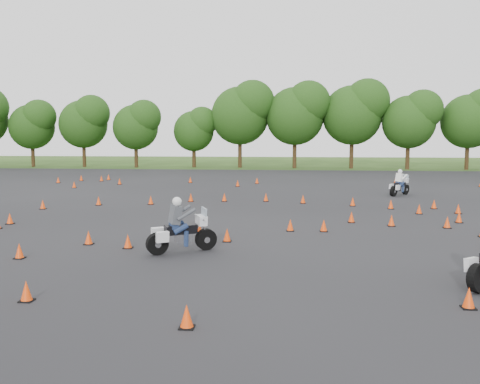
{
  "coord_description": "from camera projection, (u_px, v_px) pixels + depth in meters",
  "views": [
    {
      "loc": [
        2.25,
        -19.9,
        3.81
      ],
      "look_at": [
        0.0,
        4.0,
        1.2
      ],
      "focal_mm": 40.0,
      "sensor_mm": 36.0,
      "label": 1
    }
  ],
  "objects": [
    {
      "name": "ground",
      "position": [
        230.0,
        235.0,
        20.31
      ],
      "size": [
        140.0,
        140.0,
        0.0
      ],
      "primitive_type": "plane",
      "color": "#2D5119",
      "rests_on": "ground"
    },
    {
      "name": "asphalt_pad",
      "position": [
        244.0,
        212.0,
        26.25
      ],
      "size": [
        62.0,
        62.0,
        0.0
      ],
      "primitive_type": "plane",
      "color": "black",
      "rests_on": "ground"
    },
    {
      "name": "treeline",
      "position": [
        310.0,
        126.0,
        54.71
      ],
      "size": [
        86.99,
        32.17,
        10.76
      ],
      "color": "#1F4112",
      "rests_on": "ground"
    },
    {
      "name": "traffic_cones",
      "position": [
        241.0,
        208.0,
        25.83
      ],
      "size": [
        36.4,
        33.32,
        0.45
      ],
      "color": "#F9440A",
      "rests_on": "asphalt_pad"
    },
    {
      "name": "rider_grey",
      "position": [
        182.0,
        224.0,
        17.15
      ],
      "size": [
        2.4,
        1.87,
        1.83
      ],
      "primitive_type": null,
      "rotation": [
        0.0,
        0.0,
        0.55
      ],
      "color": "#42454A",
      "rests_on": "ground"
    },
    {
      "name": "rider_white",
      "position": [
        400.0,
        182.0,
        33.17
      ],
      "size": [
        1.86,
        2.05,
        1.64
      ],
      "primitive_type": null,
      "rotation": [
        0.0,
        0.0,
        0.88
      ],
      "color": "white",
      "rests_on": "ground"
    }
  ]
}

